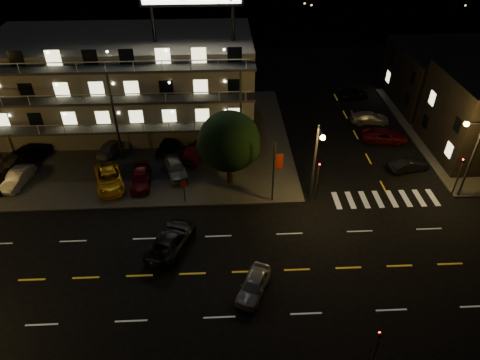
{
  "coord_description": "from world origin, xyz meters",
  "views": [
    {
      "loc": [
        0.52,
        -22.11,
        24.94
      ],
      "look_at": [
        2.02,
        8.0,
        2.83
      ],
      "focal_mm": 32.0,
      "sensor_mm": 36.0,
      "label": 1
    }
  ],
  "objects_px": {
    "road_car_west": "(171,240)",
    "side_car_0": "(409,165)",
    "lot_car_2": "(109,179)",
    "lot_car_7": "(113,147)",
    "lot_car_4": "(176,168)",
    "road_car_east": "(254,285)",
    "tree": "(229,143)"
  },
  "relations": [
    {
      "from": "lot_car_2",
      "to": "lot_car_7",
      "type": "relative_size",
      "value": 1.19
    },
    {
      "from": "lot_car_7",
      "to": "side_car_0",
      "type": "relative_size",
      "value": 1.13
    },
    {
      "from": "lot_car_2",
      "to": "lot_car_7",
      "type": "bearing_deg",
      "value": 80.31
    },
    {
      "from": "side_car_0",
      "to": "tree",
      "type": "bearing_deg",
      "value": 81.94
    },
    {
      "from": "lot_car_2",
      "to": "lot_car_4",
      "type": "distance_m",
      "value": 6.41
    },
    {
      "from": "road_car_west",
      "to": "lot_car_2",
      "type": "bearing_deg",
      "value": -31.31
    },
    {
      "from": "tree",
      "to": "road_car_east",
      "type": "xyz_separation_m",
      "value": [
        1.36,
        -13.29,
        -3.88
      ]
    },
    {
      "from": "tree",
      "to": "lot_car_2",
      "type": "bearing_deg",
      "value": 179.78
    },
    {
      "from": "tree",
      "to": "road_car_east",
      "type": "relative_size",
      "value": 1.83
    },
    {
      "from": "lot_car_4",
      "to": "road_car_east",
      "type": "height_order",
      "value": "lot_car_4"
    },
    {
      "from": "lot_car_7",
      "to": "side_car_0",
      "type": "bearing_deg",
      "value": -164.94
    },
    {
      "from": "lot_car_2",
      "to": "road_car_west",
      "type": "relative_size",
      "value": 0.96
    },
    {
      "from": "lot_car_4",
      "to": "lot_car_7",
      "type": "height_order",
      "value": "lot_car_4"
    },
    {
      "from": "tree",
      "to": "lot_car_7",
      "type": "relative_size",
      "value": 1.67
    },
    {
      "from": "tree",
      "to": "road_car_east",
      "type": "height_order",
      "value": "tree"
    },
    {
      "from": "lot_car_7",
      "to": "side_car_0",
      "type": "xyz_separation_m",
      "value": [
        30.53,
        -4.82,
        -0.15
      ]
    },
    {
      "from": "lot_car_4",
      "to": "road_car_west",
      "type": "bearing_deg",
      "value": -104.62
    },
    {
      "from": "tree",
      "to": "road_car_west",
      "type": "xyz_separation_m",
      "value": [
        -4.93,
        -8.49,
        -3.8
      ]
    },
    {
      "from": "lot_car_4",
      "to": "lot_car_7",
      "type": "distance_m",
      "value": 8.36
    },
    {
      "from": "tree",
      "to": "lot_car_7",
      "type": "height_order",
      "value": "tree"
    },
    {
      "from": "lot_car_4",
      "to": "side_car_0",
      "type": "distance_m",
      "value": 23.5
    },
    {
      "from": "road_car_east",
      "to": "tree",
      "type": "bearing_deg",
      "value": 119.6
    },
    {
      "from": "tree",
      "to": "lot_car_7",
      "type": "distance_m",
      "value": 14.21
    },
    {
      "from": "lot_car_2",
      "to": "tree",
      "type": "bearing_deg",
      "value": -17.52
    },
    {
      "from": "lot_car_2",
      "to": "lot_car_7",
      "type": "xyz_separation_m",
      "value": [
        -0.81,
        6.06,
        -0.09
      ]
    },
    {
      "from": "lot_car_2",
      "to": "side_car_0",
      "type": "xyz_separation_m",
      "value": [
        29.72,
        1.24,
        -0.24
      ]
    },
    {
      "from": "tree",
      "to": "lot_car_2",
      "type": "height_order",
      "value": "tree"
    },
    {
      "from": "tree",
      "to": "lot_car_4",
      "type": "xyz_separation_m",
      "value": [
        -5.24,
        1.57,
        -3.66
      ]
    },
    {
      "from": "road_car_west",
      "to": "side_car_0",
      "type": "bearing_deg",
      "value": -135.87
    },
    {
      "from": "lot_car_4",
      "to": "lot_car_7",
      "type": "xyz_separation_m",
      "value": [
        -7.03,
        4.53,
        -0.12
      ]
    },
    {
      "from": "side_car_0",
      "to": "lot_car_4",
      "type": "bearing_deg",
      "value": 77.21
    },
    {
      "from": "tree",
      "to": "lot_car_4",
      "type": "bearing_deg",
      "value": 163.29
    }
  ]
}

